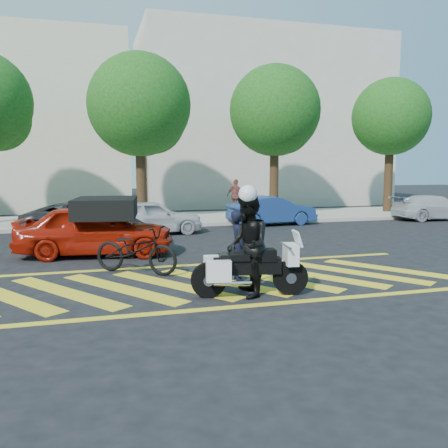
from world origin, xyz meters
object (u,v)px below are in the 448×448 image
object	(u,v)px
officer_bike	(238,245)
police_motorcycle	(248,268)
parked_right	(272,211)
parked_far_right	(434,208)
officer_moto	(248,246)
parked_mid_left	(87,219)
red_convertible	(96,230)
parked_mid_right	(151,217)
bicycle	(136,250)

from	to	relation	value
officer_bike	police_motorcycle	size ratio (longest dim) A/B	0.68
parked_right	parked_far_right	size ratio (longest dim) A/B	0.95
officer_moto	parked_mid_left	xyz separation A→B (m)	(-3.03, 9.33, -0.38)
red_convertible	parked_right	bearing A→B (deg)	-46.70
officer_bike	red_convertible	bearing A→B (deg)	41.56
officer_bike	parked_mid_left	bearing A→B (deg)	26.25
parked_mid_right	parked_far_right	world-z (taller)	parked_mid_right
police_motorcycle	parked_far_right	world-z (taller)	parked_far_right
officer_moto	parked_mid_right	distance (m)	9.14
parked_mid_right	red_convertible	bearing A→B (deg)	147.85
bicycle	police_motorcycle	distance (m)	3.26
bicycle	parked_right	xyz separation A→B (m)	(6.56, 7.83, 0.06)
parked_right	officer_bike	bearing A→B (deg)	148.21
police_motorcycle	parked_mid_right	size ratio (longest dim) A/B	0.61
officer_bike	parked_right	xyz separation A→B (m)	(4.44, 9.17, -0.16)
parked_mid_right	officer_bike	bearing A→B (deg)	-177.20
red_convertible	parked_right	world-z (taller)	red_convertible
officer_bike	police_motorcycle	distance (m)	1.33
red_convertible	parked_mid_left	size ratio (longest dim) A/B	0.96
parked_mid_left	parked_right	bearing A→B (deg)	-76.28
red_convertible	police_motorcycle	bearing A→B (deg)	-143.62
officer_moto	officer_bike	bearing A→B (deg)	178.92
police_motorcycle	officer_bike	bearing A→B (deg)	89.56
police_motorcycle	parked_far_right	bearing A→B (deg)	47.25
officer_bike	parked_right	bearing A→B (deg)	-21.63
police_motorcycle	parked_mid_right	distance (m)	9.13
police_motorcycle	parked_far_right	distance (m)	16.38
red_convertible	parked_far_right	world-z (taller)	red_convertible
red_convertible	parked_mid_left	xyz separation A→B (m)	(-0.25, 4.09, -0.11)
parked_mid_left	parked_right	size ratio (longest dim) A/B	1.19
red_convertible	parked_mid_left	bearing A→B (deg)	11.64
red_convertible	parked_far_right	bearing A→B (deg)	-64.07
officer_moto	parked_right	distance (m)	11.47
parked_right	parked_far_right	distance (m)	8.16
officer_bike	officer_moto	size ratio (longest dim) A/B	0.78
bicycle	parked_far_right	xyz separation A→B (m)	(14.72, 7.59, 0.02)
red_convertible	parked_mid_right	bearing A→B (deg)	-19.71
parked_mid_right	parked_right	distance (m)	5.57
officer_moto	parked_mid_left	bearing A→B (deg)	-153.34
officer_bike	parked_mid_left	world-z (taller)	officer_bike
parked_mid_right	parked_right	size ratio (longest dim) A/B	1.00
parked_mid_right	parked_far_right	bearing A→B (deg)	-89.49
parked_mid_left	parked_right	distance (m)	7.78
officer_moto	parked_mid_left	world-z (taller)	officer_moto
officer_moto	parked_mid_right	world-z (taller)	officer_moto
police_motorcycle	officer_moto	xyz separation A→B (m)	(-0.02, -0.01, 0.45)
officer_moto	parked_right	world-z (taller)	officer_moto
officer_moto	bicycle	bearing A→B (deg)	-135.59
officer_bike	parked_right	world-z (taller)	officer_bike
officer_bike	bicycle	bearing A→B (deg)	61.88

